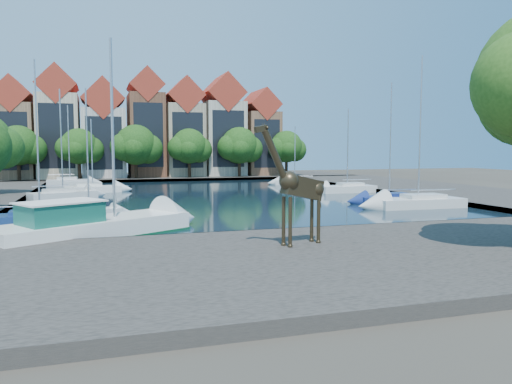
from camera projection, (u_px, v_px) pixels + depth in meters
ground at (307, 236)px, 28.43m from camera, size 160.00×160.00×0.00m
water_basin at (215, 196)px, 51.24m from camera, size 38.00×50.00×0.08m
near_quay at (371, 257)px, 21.75m from camera, size 50.00×14.00×0.50m
far_quay at (172, 177)px, 81.63m from camera, size 60.00×16.00×0.50m
right_quay at (422, 189)px, 58.68m from camera, size 14.00×52.00×0.50m
townhouse_west_end at (16, 132)px, 74.14m from camera, size 5.44×9.18×14.93m
townhouse_west_mid at (59, 127)px, 75.86m from camera, size 5.94×9.18×16.79m
townhouse_west_inner at (104, 133)px, 77.87m from camera, size 6.43×9.18×15.15m
townhouse_center at (146, 127)px, 79.72m from camera, size 5.44×9.18×16.93m
townhouse_east_inner at (183, 131)px, 81.57m from camera, size 5.94×9.18×15.79m
townhouse_east_mid at (222, 130)px, 83.47m from camera, size 6.43×9.18×16.65m
townhouse_east_end at (259, 136)px, 85.50m from camera, size 5.44×9.18×14.43m
far_tree_far_west at (19, 147)px, 69.44m from camera, size 7.28×5.60×7.68m
far_tree_west at (80, 148)px, 71.83m from camera, size 6.76×5.20×7.36m
far_tree_mid_west at (137, 146)px, 74.21m from camera, size 7.80×6.00×8.00m
far_tree_mid_east at (190, 147)px, 76.60m from camera, size 7.02×5.40×7.52m
far_tree_east at (240, 147)px, 78.98m from camera, size 7.54×5.80×7.84m
far_tree_far_east at (287, 148)px, 81.38m from camera, size 6.76×5.20×7.36m
giraffe_statue at (297, 187)px, 22.89m from camera, size 3.75×1.58×5.48m
motorsailer at (88, 224)px, 26.89m from camera, size 10.87×8.28×10.91m
sailboat_left_a at (89, 211)px, 34.78m from camera, size 4.67×3.14×9.01m
sailboat_left_b at (40, 216)px, 32.42m from camera, size 6.52×2.57×10.52m
sailboat_left_c at (63, 193)px, 47.89m from camera, size 6.46×4.46×10.50m
sailboat_left_d at (93, 188)px, 55.43m from camera, size 6.21×2.67×8.12m
sailboat_left_e at (70, 181)px, 65.72m from camera, size 5.82×2.28×10.51m
sailboat_right_a at (418, 200)px, 41.14m from camera, size 7.64×2.86×12.36m
sailboat_right_b at (389, 197)px, 44.54m from camera, size 5.77×2.47×10.66m
sailboat_right_c at (347, 187)px, 55.37m from camera, size 6.30×2.21×9.21m
sailboat_right_d at (295, 181)px, 66.92m from camera, size 5.42×3.58×7.81m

